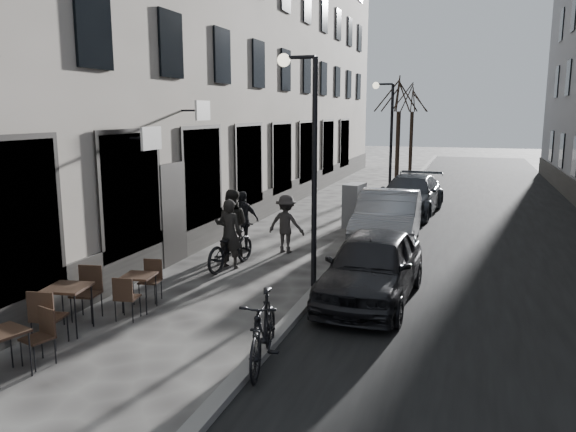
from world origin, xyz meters
The scene contains 21 objects.
ground centered at (0.00, 0.00, 0.00)m, with size 120.00×120.00×0.00m, color #32302E.
road centered at (3.85, 16.00, 0.00)m, with size 7.30×60.00×0.00m, color black.
kerb centered at (0.20, 16.00, 0.06)m, with size 0.25×60.00×0.12m, color slate.
building_left centered at (-6.00, 16.50, 8.00)m, with size 4.00×35.00×16.00m, color gray.
streetlamp_near centered at (-0.17, 6.00, 3.16)m, with size 0.90×0.28×5.09m.
streetlamp_far centered at (-0.17, 18.00, 3.16)m, with size 0.90×0.28×5.09m.
tree_near centered at (-0.10, 21.00, 4.66)m, with size 2.40×2.40×5.70m.
tree_far centered at (-0.10, 27.00, 4.66)m, with size 2.40×2.40×5.70m.
bistro_set_a centered at (-3.10, 0.29, 0.45)m, with size 0.78×1.52×0.87m.
bistro_set_b centered at (-3.40, 2.06, 0.51)m, with size 0.79×1.74×1.00m.
bistro_set_c centered at (-2.85, 3.44, 0.44)m, with size 0.66×1.48×0.85m.
utility_cabinet centered at (-0.48, 12.91, 0.74)m, with size 0.54×0.98×1.48m, color slate.
bicycle centered at (-2.40, 6.83, 0.53)m, with size 0.71×2.04×1.07m, color black.
cyclist_rider centered at (-2.40, 6.83, 0.87)m, with size 0.64×0.42×1.75m, color black.
pedestrian_near centered at (-2.68, 7.55, 0.94)m, with size 0.91×0.71×1.88m, color black.
pedestrian_mid centered at (-1.56, 8.75, 0.81)m, with size 1.05×0.60×1.62m, color #2D2927.
pedestrian_far centered at (-2.82, 8.59, 0.85)m, with size 0.99×0.41×1.69m, color black.
car_near centered at (1.41, 5.45, 0.73)m, with size 1.72×4.26×1.45m, color black.
car_mid centered at (1.00, 10.49, 0.79)m, with size 1.68×4.82×1.59m, color gray.
car_far centered at (1.07, 15.95, 0.74)m, with size 2.07×5.09×1.48m, color #31343A.
moped centered at (0.35, 1.86, 0.57)m, with size 0.54×1.91×1.15m, color black.
Camera 1 is at (3.23, -5.72, 3.85)m, focal length 35.00 mm.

